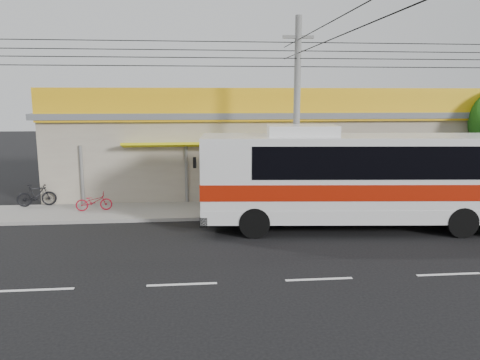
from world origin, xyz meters
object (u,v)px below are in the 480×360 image
object	(u,v)px
coach_bus	(377,174)
utility_pole	(298,53)
motorbike_red	(94,201)
motorbike_dark	(37,195)

from	to	relation	value
coach_bus	utility_pole	size ratio (longest dim) A/B	0.40
motorbike_red	motorbike_dark	world-z (taller)	motorbike_dark
motorbike_dark	motorbike_red	bearing A→B (deg)	-124.22
motorbike_dark	utility_pole	size ratio (longest dim) A/B	0.05
utility_pole	coach_bus	bearing A→B (deg)	-28.13
motorbike_dark	utility_pole	xyz separation A→B (m)	(11.78, -3.09, 6.35)
coach_bus	motorbike_red	size ratio (longest dim) A/B	8.56
utility_pole	motorbike_dark	bearing A→B (deg)	165.28
coach_bus	utility_pole	bearing A→B (deg)	156.87
motorbike_red	utility_pole	world-z (taller)	utility_pole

